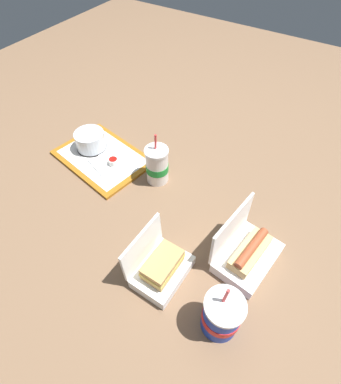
{
  "coord_description": "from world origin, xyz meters",
  "views": [
    {
      "loc": [
        -0.32,
        0.61,
        0.85
      ],
      "look_at": [
        0.04,
        0.04,
        0.05
      ],
      "focal_mm": 28.0,
      "sensor_mm": 36.0,
      "label": 1
    }
  ],
  "objects_px": {
    "clamshell_sandwich_right": "(160,267)",
    "clamshell_hotdog_back": "(246,253)",
    "food_tray": "(103,157)",
    "cake_container": "(90,141)",
    "soda_cup_front": "(157,165)",
    "plastic_fork": "(96,167)",
    "soda_cup_back": "(222,315)",
    "ketchup_cup": "(113,161)"
  },
  "relations": [
    {
      "from": "clamshell_sandwich_right",
      "to": "clamshell_hotdog_back",
      "type": "bearing_deg",
      "value": -137.13
    },
    {
      "from": "food_tray",
      "to": "clamshell_hotdog_back",
      "type": "relative_size",
      "value": 1.84
    },
    {
      "from": "cake_container",
      "to": "soda_cup_front",
      "type": "height_order",
      "value": "soda_cup_front"
    },
    {
      "from": "plastic_fork",
      "to": "soda_cup_back",
      "type": "distance_m",
      "value": 0.72
    },
    {
      "from": "plastic_fork",
      "to": "clamshell_hotdog_back",
      "type": "xyz_separation_m",
      "value": [
        -0.65,
        0.05,
        0.03
      ]
    },
    {
      "from": "food_tray",
      "to": "soda_cup_front",
      "type": "bearing_deg",
      "value": -174.96
    },
    {
      "from": "food_tray",
      "to": "clamshell_sandwich_right",
      "type": "xyz_separation_m",
      "value": [
        -0.48,
        0.3,
        0.04
      ]
    },
    {
      "from": "cake_container",
      "to": "clamshell_hotdog_back",
      "type": "distance_m",
      "value": 0.76
    },
    {
      "from": "cake_container",
      "to": "soda_cup_back",
      "type": "relative_size",
      "value": 0.61
    },
    {
      "from": "soda_cup_front",
      "to": "food_tray",
      "type": "bearing_deg",
      "value": 5.04
    },
    {
      "from": "food_tray",
      "to": "plastic_fork",
      "type": "bearing_deg",
      "value": 108.01
    },
    {
      "from": "ketchup_cup",
      "to": "soda_cup_back",
      "type": "xyz_separation_m",
      "value": [
        -0.63,
        0.32,
        0.04
      ]
    },
    {
      "from": "cake_container",
      "to": "clamshell_sandwich_right",
      "type": "xyz_separation_m",
      "value": [
        -0.55,
        0.31,
        -0.01
      ]
    },
    {
      "from": "plastic_fork",
      "to": "clamshell_hotdog_back",
      "type": "relative_size",
      "value": 0.49
    },
    {
      "from": "soda_cup_front",
      "to": "ketchup_cup",
      "type": "bearing_deg",
      "value": 10.24
    },
    {
      "from": "clamshell_hotdog_back",
      "to": "soda_cup_front",
      "type": "height_order",
      "value": "soda_cup_front"
    },
    {
      "from": "clamshell_hotdog_back",
      "to": "soda_cup_back",
      "type": "bearing_deg",
      "value": 95.1
    },
    {
      "from": "plastic_fork",
      "to": "soda_cup_front",
      "type": "height_order",
      "value": "soda_cup_front"
    },
    {
      "from": "clamshell_hotdog_back",
      "to": "soda_cup_back",
      "type": "xyz_separation_m",
      "value": [
        -0.02,
        0.22,
        0.03
      ]
    },
    {
      "from": "clamshell_hotdog_back",
      "to": "soda_cup_back",
      "type": "distance_m",
      "value": 0.22
    },
    {
      "from": "food_tray",
      "to": "ketchup_cup",
      "type": "xyz_separation_m",
      "value": [
        -0.07,
        0.01,
        0.02
      ]
    },
    {
      "from": "cake_container",
      "to": "clamshell_sandwich_right",
      "type": "relative_size",
      "value": 0.7
    },
    {
      "from": "ketchup_cup",
      "to": "clamshell_sandwich_right",
      "type": "bearing_deg",
      "value": 145.5
    },
    {
      "from": "ketchup_cup",
      "to": "soda_cup_front",
      "type": "xyz_separation_m",
      "value": [
        -0.19,
        -0.03,
        0.05
      ]
    },
    {
      "from": "ketchup_cup",
      "to": "clamshell_hotdog_back",
      "type": "distance_m",
      "value": 0.62
    },
    {
      "from": "plastic_fork",
      "to": "ketchup_cup",
      "type": "bearing_deg",
      "value": -109.77
    },
    {
      "from": "cake_container",
      "to": "plastic_fork",
      "type": "xyz_separation_m",
      "value": [
        -0.09,
        0.08,
        -0.03
      ]
    },
    {
      "from": "food_tray",
      "to": "ketchup_cup",
      "type": "height_order",
      "value": "ketchup_cup"
    },
    {
      "from": "ketchup_cup",
      "to": "plastic_fork",
      "type": "distance_m",
      "value": 0.07
    },
    {
      "from": "soda_cup_back",
      "to": "food_tray",
      "type": "bearing_deg",
      "value": -25.72
    },
    {
      "from": "food_tray",
      "to": "soda_cup_front",
      "type": "height_order",
      "value": "soda_cup_front"
    },
    {
      "from": "cake_container",
      "to": "soda_cup_front",
      "type": "xyz_separation_m",
      "value": [
        -0.33,
        -0.01,
        0.02
      ]
    },
    {
      "from": "ketchup_cup",
      "to": "soda_cup_back",
      "type": "bearing_deg",
      "value": 152.75
    },
    {
      "from": "ketchup_cup",
      "to": "clamshell_hotdog_back",
      "type": "relative_size",
      "value": 0.18
    },
    {
      "from": "ketchup_cup",
      "to": "plastic_fork",
      "type": "bearing_deg",
      "value": 51.1
    },
    {
      "from": "cake_container",
      "to": "food_tray",
      "type": "bearing_deg",
      "value": 168.58
    },
    {
      "from": "cake_container",
      "to": "clamshell_hotdog_back",
      "type": "xyz_separation_m",
      "value": [
        -0.74,
        0.13,
        -0.01
      ]
    },
    {
      "from": "clamshell_sandwich_right",
      "to": "cake_container",
      "type": "bearing_deg",
      "value": -29.35
    },
    {
      "from": "food_tray",
      "to": "soda_cup_front",
      "type": "distance_m",
      "value": 0.26
    },
    {
      "from": "clamshell_hotdog_back",
      "to": "soda_cup_back",
      "type": "height_order",
      "value": "soda_cup_back"
    },
    {
      "from": "food_tray",
      "to": "soda_cup_back",
      "type": "height_order",
      "value": "soda_cup_back"
    },
    {
      "from": "clamshell_hotdog_back",
      "to": "clamshell_sandwich_right",
      "type": "distance_m",
      "value": 0.26
    }
  ]
}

